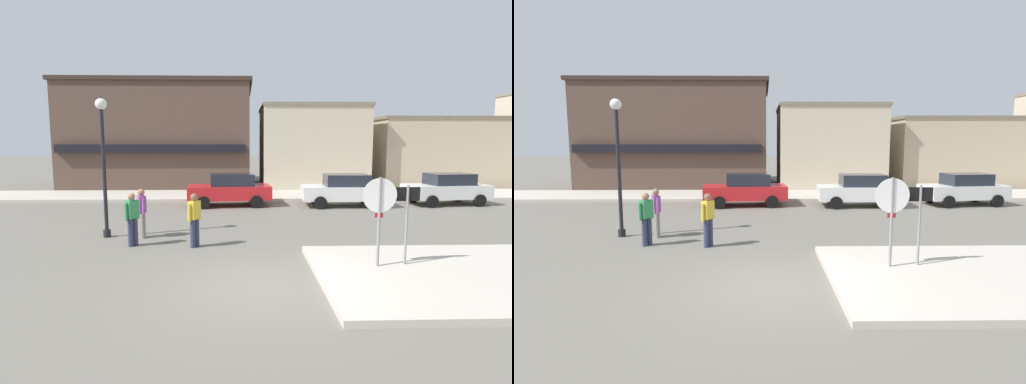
% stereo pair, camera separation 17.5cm
% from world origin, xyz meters
% --- Properties ---
extents(ground_plane, '(160.00, 160.00, 0.00)m').
position_xyz_m(ground_plane, '(0.00, 0.00, 0.00)').
color(ground_plane, '#6B665B').
extents(sidewalk_corner, '(6.40, 4.80, 0.15)m').
position_xyz_m(sidewalk_corner, '(4.44, 0.36, 0.07)').
color(sidewalk_corner, beige).
rests_on(sidewalk_corner, ground).
extents(kerb_far, '(80.00, 4.00, 0.15)m').
position_xyz_m(kerb_far, '(0.00, 14.24, 0.07)').
color(kerb_far, beige).
rests_on(kerb_far, ground).
extents(stop_sign, '(0.82, 0.07, 2.30)m').
position_xyz_m(stop_sign, '(2.80, 0.90, 1.52)').
color(stop_sign, gray).
rests_on(stop_sign, ground).
extents(one_way_sign, '(0.60, 0.06, 2.10)m').
position_xyz_m(one_way_sign, '(3.51, 1.01, 1.33)').
color(one_way_sign, gray).
rests_on(one_way_sign, ground).
extents(lamp_post, '(0.36, 0.36, 4.54)m').
position_xyz_m(lamp_post, '(-4.93, 4.67, 2.96)').
color(lamp_post, black).
rests_on(lamp_post, ground).
extents(parked_car_nearest, '(4.14, 2.16, 1.56)m').
position_xyz_m(parked_car_nearest, '(-1.09, 10.99, 0.81)').
color(parked_car_nearest, red).
rests_on(parked_car_nearest, ground).
extents(parked_car_second, '(4.04, 1.95, 1.56)m').
position_xyz_m(parked_car_second, '(4.44, 10.68, 0.81)').
color(parked_car_second, white).
rests_on(parked_car_second, ground).
extents(parked_car_third, '(4.16, 2.21, 1.56)m').
position_xyz_m(parked_car_third, '(9.67, 11.03, 0.81)').
color(parked_car_third, white).
rests_on(parked_car_third, ground).
extents(pedestrian_crossing_near, '(0.38, 0.52, 1.61)m').
position_xyz_m(pedestrian_crossing_near, '(-1.89, 3.33, 0.87)').
color(pedestrian_crossing_near, '#2D334C').
rests_on(pedestrian_crossing_near, ground).
extents(pedestrian_crossing_far, '(0.37, 0.52, 1.61)m').
position_xyz_m(pedestrian_crossing_far, '(-3.74, 4.56, 0.87)').
color(pedestrian_crossing_far, gray).
rests_on(pedestrian_crossing_far, ground).
extents(pedestrian_kerb_side, '(0.38, 0.51, 1.61)m').
position_xyz_m(pedestrian_kerb_side, '(-3.76, 3.51, 0.87)').
color(pedestrian_kerb_side, '#2D334C').
rests_on(pedestrian_kerb_side, ground).
extents(building_corner_shop, '(12.34, 9.01, 7.01)m').
position_xyz_m(building_corner_shop, '(-6.03, 20.49, 3.51)').
color(building_corner_shop, brown).
rests_on(building_corner_shop, ground).
extents(building_storefront_left_near, '(6.79, 7.44, 5.50)m').
position_xyz_m(building_storefront_left_near, '(4.18, 19.65, 2.75)').
color(building_storefront_left_near, beige).
rests_on(building_storefront_left_near, ground).
extents(building_storefront_left_mid, '(8.58, 5.74, 4.74)m').
position_xyz_m(building_storefront_left_mid, '(12.90, 19.65, 2.37)').
color(building_storefront_left_mid, tan).
rests_on(building_storefront_left_mid, ground).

